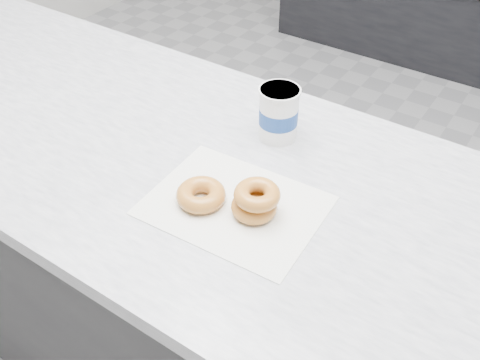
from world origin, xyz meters
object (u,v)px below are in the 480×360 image
object	(u,v)px
donut_stack	(256,201)
donut_single	(201,195)
counter	(222,297)
coffee_cup	(279,113)

from	to	relation	value
donut_stack	donut_single	bearing A→B (deg)	-162.99
counter	coffee_cup	bearing A→B (deg)	75.69
coffee_cup	donut_stack	bearing A→B (deg)	-83.39
donut_stack	coffee_cup	bearing A→B (deg)	111.50
donut_stack	coffee_cup	distance (m)	0.27
counter	coffee_cup	xyz separation A→B (m)	(0.04, 0.18, 0.51)
donut_single	coffee_cup	size ratio (longest dim) A/B	0.79
counter	coffee_cup	distance (m)	0.54
donut_single	coffee_cup	distance (m)	0.28
donut_stack	counter	bearing A→B (deg)	153.34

